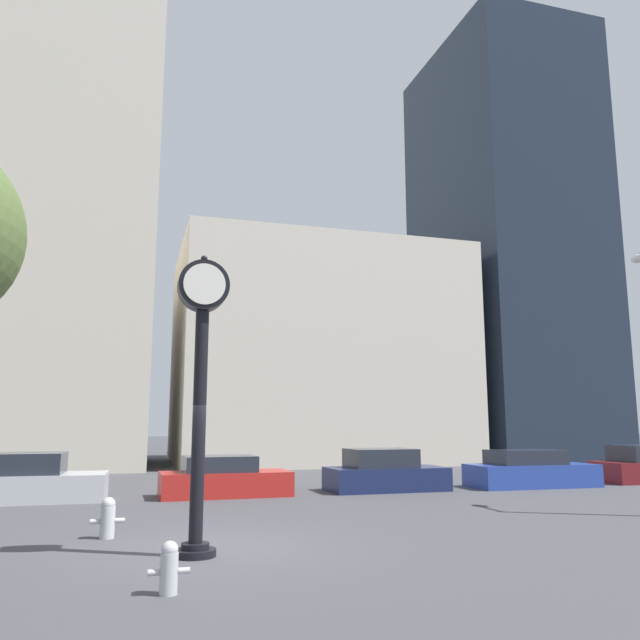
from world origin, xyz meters
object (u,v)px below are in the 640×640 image
at_px(street_clock, 201,363).
at_px(car_red, 224,479).
at_px(fire_hydrant_near, 108,517).
at_px(fire_hydrant_far, 169,567).
at_px(car_blue, 530,471).
at_px(car_navy, 385,473).
at_px(car_silver, 24,481).

distance_m(street_clock, car_red, 9.16).
bearing_deg(fire_hydrant_near, fire_hydrant_far, -78.22).
bearing_deg(car_blue, car_navy, 178.20).
xyz_separation_m(car_red, fire_hydrant_near, (-3.13, -6.43, -0.12)).
bearing_deg(car_navy, car_silver, 178.66).
distance_m(car_silver, car_blue, 16.34).
bearing_deg(street_clock, car_red, 79.10).
relative_size(car_navy, car_blue, 0.87).
distance_m(car_navy, fire_hydrant_near, 10.67).
height_order(car_silver, car_blue, car_silver).
relative_size(car_silver, fire_hydrant_far, 6.57).
bearing_deg(car_red, fire_hydrant_far, -103.00).
relative_size(car_silver, car_blue, 0.98).
bearing_deg(fire_hydrant_far, car_navy, 55.45).
relative_size(street_clock, fire_hydrant_near, 6.69).
bearing_deg(street_clock, fire_hydrant_near, 124.37).
distance_m(car_navy, fire_hydrant_far, 13.28).
relative_size(street_clock, car_navy, 1.32).
height_order(car_navy, fire_hydrant_near, car_navy).
distance_m(street_clock, fire_hydrant_near, 3.86).
xyz_separation_m(car_silver, car_blue, (16.33, -0.45, -0.03)).
bearing_deg(car_blue, car_red, -179.79).
relative_size(street_clock, fire_hydrant_far, 7.72).
distance_m(street_clock, car_navy, 11.44).
height_order(car_silver, fire_hydrant_far, car_silver).
height_order(car_blue, fire_hydrant_far, car_blue).
height_order(car_red, fire_hydrant_near, car_red).
relative_size(car_red, fire_hydrant_far, 5.90).
height_order(car_red, car_blue, car_blue).
bearing_deg(fire_hydrant_far, car_red, 78.52).
height_order(car_silver, car_navy, car_navy).
height_order(car_silver, fire_hydrant_near, car_silver).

